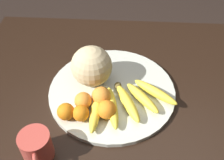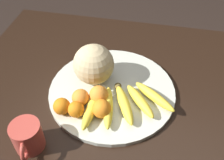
{
  "view_description": "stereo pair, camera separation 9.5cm",
  "coord_description": "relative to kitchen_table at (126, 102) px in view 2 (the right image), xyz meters",
  "views": [
    {
      "loc": [
        -0.01,
        -0.73,
        1.49
      ],
      "look_at": [
        -0.05,
        -0.05,
        0.82
      ],
      "focal_mm": 42.0,
      "sensor_mm": 36.0,
      "label": 1
    },
    {
      "loc": [
        0.09,
        -0.71,
        1.49
      ],
      "look_at": [
        -0.05,
        -0.05,
        0.82
      ],
      "focal_mm": 42.0,
      "sensor_mm": 36.0,
      "label": 2
    }
  ],
  "objects": [
    {
      "name": "kitchen_table",
      "position": [
        0.0,
        0.0,
        0.0
      ],
      "size": [
        1.3,
        0.91,
        0.75
      ],
      "color": "black",
      "rests_on": "ground_plane"
    },
    {
      "name": "fruit_bowl",
      "position": [
        -0.05,
        -0.05,
        0.11
      ],
      "size": [
        0.47,
        0.47,
        0.02
      ],
      "color": "beige",
      "rests_on": "kitchen_table"
    },
    {
      "name": "melon",
      "position": [
        -0.13,
        -0.01,
        0.2
      ],
      "size": [
        0.15,
        0.15,
        0.15
      ],
      "color": "#C6B284",
      "rests_on": "fruit_bowl"
    },
    {
      "name": "banana_bunch",
      "position": [
        0.0,
        -0.13,
        0.14
      ],
      "size": [
        0.31,
        0.26,
        0.04
      ],
      "rotation": [
        0.0,
        0.0,
        5.15
      ],
      "color": "brown",
      "rests_on": "fruit_bowl"
    },
    {
      "name": "orange_front_left",
      "position": [
        -0.15,
        -0.14,
        0.15
      ],
      "size": [
        0.06,
        0.06,
        0.06
      ],
      "color": "orange",
      "rests_on": "fruit_bowl"
    },
    {
      "name": "orange_front_right",
      "position": [
        -0.06,
        -0.18,
        0.15
      ],
      "size": [
        0.07,
        0.07,
        0.07
      ],
      "color": "orange",
      "rests_on": "fruit_bowl"
    },
    {
      "name": "orange_mid_center",
      "position": [
        -0.08,
        -0.12,
        0.16
      ],
      "size": [
        0.07,
        0.07,
        0.07
      ],
      "color": "orange",
      "rests_on": "fruit_bowl"
    },
    {
      "name": "orange_back_left",
      "position": [
        -0.15,
        -0.19,
        0.15
      ],
      "size": [
        0.06,
        0.06,
        0.06
      ],
      "color": "orange",
      "rests_on": "fruit_bowl"
    },
    {
      "name": "orange_back_right",
      "position": [
        -0.2,
        -0.19,
        0.15
      ],
      "size": [
        0.06,
        0.06,
        0.06
      ],
      "color": "orange",
      "rests_on": "fruit_bowl"
    },
    {
      "name": "produce_tag",
      "position": [
        -0.08,
        -0.06,
        0.12
      ],
      "size": [
        0.09,
        0.08,
        0.0
      ],
      "rotation": [
        0.0,
        0.0,
        -0.66
      ],
      "color": "white",
      "rests_on": "fruit_bowl"
    },
    {
      "name": "ceramic_mug",
      "position": [
        -0.26,
        -0.33,
        0.16
      ],
      "size": [
        0.09,
        0.13,
        0.1
      ],
      "rotation": [
        0.0,
        0.0,
        5.0
      ],
      "color": "#B74238",
      "rests_on": "kitchen_table"
    }
  ]
}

